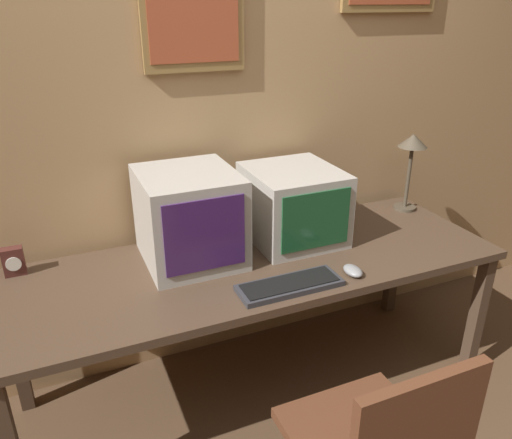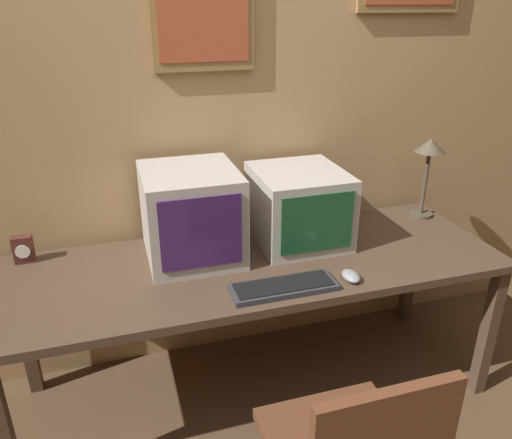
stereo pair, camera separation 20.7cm
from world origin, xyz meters
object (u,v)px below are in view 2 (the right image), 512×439
Objects in this scene: desk_clock at (23,249)px; desk_lamp at (429,157)px; keyboard_main at (283,287)px; mouse_near_keyboard at (351,276)px; monitor_left at (191,214)px; monitor_right at (299,206)px.

desk_clock is 1.93m from desk_lamp.
keyboard_main is 4.08× the size of mouse_near_keyboard.
desk_lamp is at bearing 26.97° from keyboard_main.
desk_clock reaches higher than keyboard_main.
desk_clock is (-0.70, 0.15, -0.14)m from monitor_left.
desk_clock is at bearing 178.10° from desk_lamp.
desk_lamp is (1.21, 0.08, 0.12)m from monitor_left.
keyboard_main is 1.02× the size of desk_lamp.
desk_lamp reaches higher than monitor_left.
mouse_near_keyboard is (0.56, -0.40, -0.18)m from monitor_left.
monitor_right is at bearing -174.03° from desk_lamp.
keyboard_main is at bearing 178.02° from mouse_near_keyboard.
desk_clock is 0.29× the size of desk_lamp.
mouse_near_keyboard is at bearing -143.22° from desk_lamp.
monitor_left reaches higher than keyboard_main.
monitor_left is 3.66× the size of desk_clock.
keyboard_main is 3.47× the size of desk_clock.
monitor_left is 0.51m from keyboard_main.
monitor_right is 1.04× the size of keyboard_main.
mouse_near_keyboard is (0.28, -0.01, 0.01)m from keyboard_main.
monitor_left reaches higher than monitor_right.
keyboard_main is at bearing -118.21° from monitor_right.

